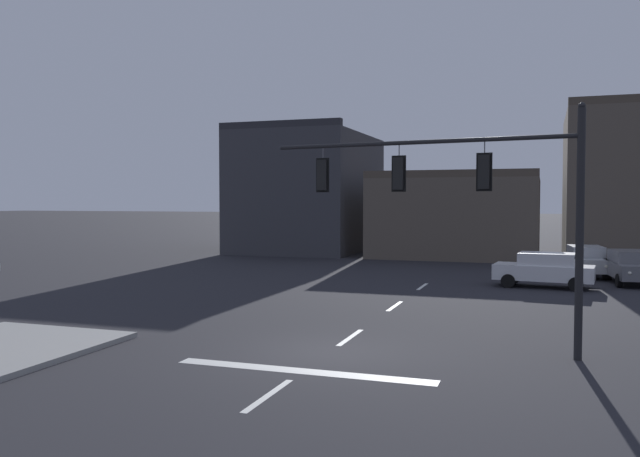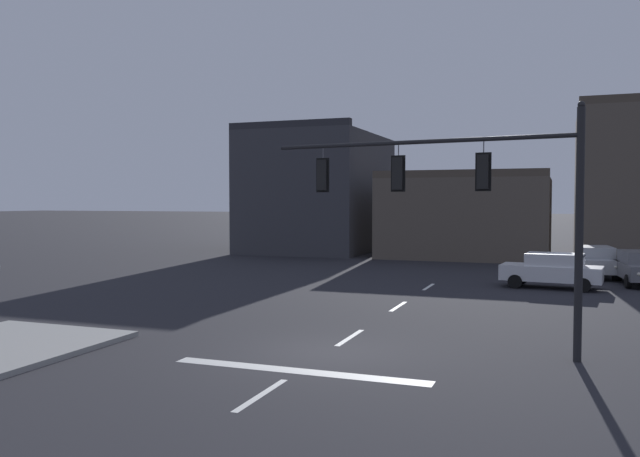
{
  "view_description": "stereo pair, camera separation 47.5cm",
  "coord_description": "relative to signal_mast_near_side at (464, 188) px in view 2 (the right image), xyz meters",
  "views": [
    {
      "loc": [
        5.31,
        -16.15,
        4.01
      ],
      "look_at": [
        -0.98,
        2.09,
        3.19
      ],
      "focal_mm": 36.45,
      "sensor_mm": 36.0,
      "label": 1
    },
    {
      "loc": [
        5.76,
        -15.99,
        4.01
      ],
      "look_at": [
        -0.98,
        2.09,
        3.19
      ],
      "focal_mm": 36.45,
      "sensor_mm": 36.0,
      "label": 2
    }
  ],
  "objects": [
    {
      "name": "ground_plane",
      "position": [
        -3.32,
        -1.67,
        -4.35
      ],
      "size": [
        400.0,
        400.0,
        0.0
      ],
      "primitive_type": "plane",
      "color": "#232328"
    },
    {
      "name": "stop_bar_paint",
      "position": [
        -3.32,
        -3.67,
        -4.35
      ],
      "size": [
        6.4,
        0.5,
        0.01
      ],
      "primitive_type": "cube",
      "color": "silver",
      "rests_on": "ground"
    },
    {
      "name": "lane_centreline",
      "position": [
        -3.32,
        0.33,
        -4.35
      ],
      "size": [
        0.16,
        26.4,
        0.01
      ],
      "color": "silver",
      "rests_on": "ground"
    },
    {
      "name": "signal_mast_near_side",
      "position": [
        0.0,
        0.0,
        0.0
      ],
      "size": [
        8.63,
        1.24,
        6.46
      ],
      "color": "black",
      "rests_on": "ground"
    },
    {
      "name": "car_lot_nearside",
      "position": [
        2.08,
        13.86,
        -3.49
      ],
      "size": [
        4.59,
        2.29,
        1.61
      ],
      "color": "silver",
      "rests_on": "ground"
    },
    {
      "name": "car_lot_farside",
      "position": [
        4.17,
        19.35,
        -3.49
      ],
      "size": [
        2.29,
        4.59,
        1.61
      ],
      "color": "#9EA0A5",
      "rests_on": "ground"
    },
    {
      "name": "building_row",
      "position": [
        -1.38,
        30.65,
        -0.11
      ],
      "size": [
        42.57,
        12.93,
        10.4
      ],
      "color": "#38383D",
      "rests_on": "ground"
    }
  ]
}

